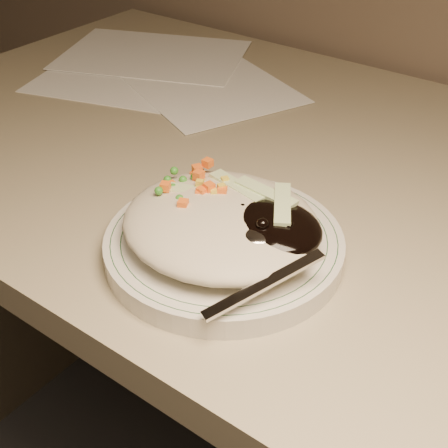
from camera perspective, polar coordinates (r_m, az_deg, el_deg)
The scene contains 5 objects.
desk at distance 0.85m, azimuth 11.09°, elevation -8.31°, with size 1.40×0.70×0.74m.
plate at distance 0.61m, azimuth 0.00°, elevation -2.00°, with size 0.23×0.23×0.02m, color silver.
plate_rim at distance 0.60m, azimuth -0.00°, elevation -1.25°, with size 0.22×0.22×0.00m.
meal at distance 0.59m, azimuth 0.29°, elevation 0.27°, with size 0.21×0.19×0.05m.
papers at distance 1.03m, azimuth -5.56°, elevation 13.75°, with size 0.50×0.39×0.00m.
Camera 1 is at (0.23, 0.80, 1.12)m, focal length 50.00 mm.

